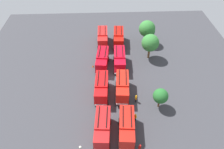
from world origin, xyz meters
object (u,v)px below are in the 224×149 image
fire_truck_2 (102,87)px  fire_truck_3 (103,127)px  fire_truck_0 (103,37)px  tree_0 (147,29)px  fire_truck_6 (122,86)px  firefighter_2 (140,148)px  traffic_cone_0 (93,66)px  fire_truck_4 (119,38)px  firefighter_1 (135,117)px  tree_1 (148,31)px  tree_3 (161,96)px  tree_2 (150,43)px  fire_truck_7 (127,127)px  firefighter_0 (136,98)px  fire_truck_1 (102,60)px  fire_truck_5 (119,59)px

fire_truck_2 → fire_truck_3: bearing=4.0°
fire_truck_0 → fire_truck_3: bearing=0.0°
tree_0 → fire_truck_0: bearing=-90.0°
fire_truck_6 → firefighter_2: fire_truck_6 is taller
firefighter_2 → traffic_cone_0: firefighter_2 is taller
fire_truck_4 → firefighter_1: bearing=7.1°
fire_truck_2 → fire_truck_6: bearing=93.9°
fire_truck_6 → tree_1: bearing=160.3°
fire_truck_6 → tree_0: bearing=161.2°
tree_3 → tree_1: bearing=176.6°
fire_truck_0 → tree_2: bearing=61.4°
fire_truck_7 → firefighter_2: (3.31, 1.86, -1.11)m
fire_truck_2 → firefighter_1: 9.18m
firefighter_1 → fire_truck_6: bearing=-109.1°
tree_3 → fire_truck_2: bearing=-108.2°
firefighter_0 → tree_3: (1.39, 4.31, 2.05)m
fire_truck_4 → firefighter_2: bearing=6.4°
tree_3 → firefighter_2: bearing=-29.0°
fire_truck_4 → tree_0: 7.75m
fire_truck_6 → fire_truck_2: bearing=-85.0°
fire_truck_0 → firefighter_0: 21.52m
fire_truck_4 → traffic_cone_0: size_ratio=12.74×
fire_truck_0 → fire_truck_4: 4.22m
fire_truck_2 → fire_truck_1: bearing=-178.2°
firefighter_2 → tree_1: 31.76m
firefighter_0 → tree_0: size_ratio=0.27×
firefighter_0 → tree_0: bearing=-108.1°
fire_truck_3 → firefighter_0: fire_truck_3 is taller
firefighter_0 → firefighter_1: bearing=77.4°
fire_truck_5 → fire_truck_3: bearing=-10.6°
fire_truck_4 → fire_truck_7: same height
fire_truck_2 → traffic_cone_0: size_ratio=12.72×
fire_truck_6 → firefighter_0: fire_truck_6 is taller
fire_truck_6 → tree_1: tree_1 is taller
firefighter_0 → fire_truck_3: bearing=43.1°
fire_truck_7 → firefighter_0: bearing=164.9°
fire_truck_1 → fire_truck_3: size_ratio=1.01×
firefighter_1 → firefighter_2: 5.99m
tree_0 → fire_truck_4: bearing=-87.7°
fire_truck_7 → tree_1: bearing=168.3°
tree_2 → fire_truck_5: bearing=-67.9°
fire_truck_0 → firefighter_2: fire_truck_0 is taller
fire_truck_6 → firefighter_1: fire_truck_6 is taller
tree_0 → tree_3: bearing=-2.4°
firefighter_0 → firefighter_1: 4.58m
tree_2 → fire_truck_2: bearing=-44.6°
traffic_cone_0 → fire_truck_5: bearing=90.4°
tree_2 → firefighter_1: bearing=-16.9°
firefighter_1 → tree_3: 6.24m
fire_truck_4 → tree_2: size_ratio=1.13×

